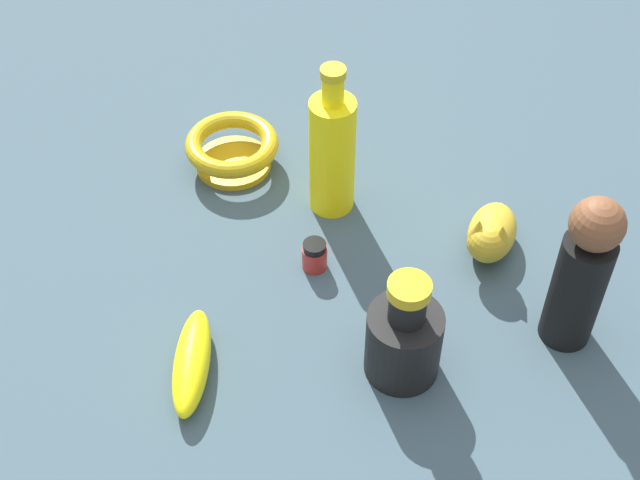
{
  "coord_description": "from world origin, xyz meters",
  "views": [
    {
      "loc": [
        0.26,
        0.74,
        0.91
      ],
      "look_at": [
        0.0,
        0.0,
        0.07
      ],
      "focal_mm": 51.7,
      "sensor_mm": 36.0,
      "label": 1
    }
  ],
  "objects_px": {
    "bowl": "(232,148)",
    "bottle_tall": "(332,152)",
    "cat_figurine": "(491,234)",
    "person_figure_adult": "(582,273)",
    "banana": "(192,362)",
    "bottle_short": "(404,338)",
    "nail_polish_jar": "(318,254)"
  },
  "relations": [
    {
      "from": "person_figure_adult",
      "to": "nail_polish_jar",
      "type": "distance_m",
      "value": 0.34
    },
    {
      "from": "bowl",
      "to": "bottle_tall",
      "type": "relative_size",
      "value": 0.58
    },
    {
      "from": "cat_figurine",
      "to": "nail_polish_jar",
      "type": "relative_size",
      "value": 2.77
    },
    {
      "from": "bottle_short",
      "to": "bottle_tall",
      "type": "bearing_deg",
      "value": -93.61
    },
    {
      "from": "cat_figurine",
      "to": "nail_polish_jar",
      "type": "bearing_deg",
      "value": -14.24
    },
    {
      "from": "bottle_short",
      "to": "nail_polish_jar",
      "type": "bearing_deg",
      "value": -78.12
    },
    {
      "from": "bottle_tall",
      "to": "bowl",
      "type": "bearing_deg",
      "value": -48.71
    },
    {
      "from": "bottle_tall",
      "to": "person_figure_adult",
      "type": "distance_m",
      "value": 0.37
    },
    {
      "from": "bottle_short",
      "to": "banana",
      "type": "relative_size",
      "value": 1.0
    },
    {
      "from": "cat_figurine",
      "to": "person_figure_adult",
      "type": "height_order",
      "value": "person_figure_adult"
    },
    {
      "from": "bowl",
      "to": "person_figure_adult",
      "type": "xyz_separation_m",
      "value": [
        -0.3,
        0.43,
        0.08
      ]
    },
    {
      "from": "bottle_short",
      "to": "bowl",
      "type": "distance_m",
      "value": 0.42
    },
    {
      "from": "person_figure_adult",
      "to": "bottle_short",
      "type": "bearing_deg",
      "value": -5.57
    },
    {
      "from": "banana",
      "to": "person_figure_adult",
      "type": "height_order",
      "value": "person_figure_adult"
    },
    {
      "from": "bottle_tall",
      "to": "cat_figurine",
      "type": "bearing_deg",
      "value": 135.63
    },
    {
      "from": "cat_figurine",
      "to": "person_figure_adult",
      "type": "bearing_deg",
      "value": 100.62
    },
    {
      "from": "banana",
      "to": "bottle_tall",
      "type": "relative_size",
      "value": 0.66
    },
    {
      "from": "cat_figurine",
      "to": "bowl",
      "type": "distance_m",
      "value": 0.39
    },
    {
      "from": "cat_figurine",
      "to": "banana",
      "type": "relative_size",
      "value": 0.78
    },
    {
      "from": "bottle_tall",
      "to": "nail_polish_jar",
      "type": "height_order",
      "value": "bottle_tall"
    },
    {
      "from": "cat_figurine",
      "to": "nail_polish_jar",
      "type": "distance_m",
      "value": 0.23
    },
    {
      "from": "bowl",
      "to": "bottle_tall",
      "type": "xyz_separation_m",
      "value": [
        -0.11,
        0.12,
        0.06
      ]
    },
    {
      "from": "bottle_short",
      "to": "banana",
      "type": "height_order",
      "value": "bottle_short"
    },
    {
      "from": "bottle_tall",
      "to": "person_figure_adult",
      "type": "relative_size",
      "value": 1.03
    },
    {
      "from": "person_figure_adult",
      "to": "nail_polish_jar",
      "type": "height_order",
      "value": "person_figure_adult"
    },
    {
      "from": "bottle_short",
      "to": "cat_figurine",
      "type": "xyz_separation_m",
      "value": [
        -0.18,
        -0.13,
        -0.02
      ]
    },
    {
      "from": "banana",
      "to": "person_figure_adult",
      "type": "distance_m",
      "value": 0.47
    },
    {
      "from": "bowl",
      "to": "nail_polish_jar",
      "type": "xyz_separation_m",
      "value": [
        -0.05,
        0.23,
        -0.01
      ]
    },
    {
      "from": "cat_figurine",
      "to": "bottle_tall",
      "type": "distance_m",
      "value": 0.24
    },
    {
      "from": "nail_polish_jar",
      "to": "bowl",
      "type": "bearing_deg",
      "value": -77.54
    },
    {
      "from": "bottle_short",
      "to": "bowl",
      "type": "xyz_separation_m",
      "value": [
        0.09,
        -0.41,
        -0.02
      ]
    },
    {
      "from": "banana",
      "to": "nail_polish_jar",
      "type": "bearing_deg",
      "value": -39.16
    }
  ]
}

